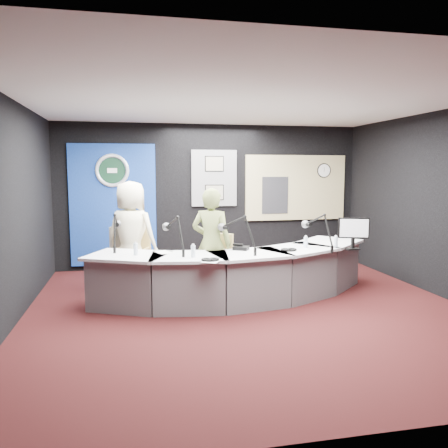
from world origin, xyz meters
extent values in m
plane|color=black|center=(0.00, 0.00, 0.00)|extent=(6.00, 6.00, 0.00)
cube|color=silver|center=(0.00, 0.00, 2.80)|extent=(6.00, 6.00, 0.02)
cube|color=black|center=(0.00, 3.00, 1.40)|extent=(6.00, 0.02, 2.80)
cube|color=black|center=(0.00, -3.00, 1.40)|extent=(6.00, 0.02, 2.80)
cube|color=black|center=(-3.00, 0.00, 1.40)|extent=(0.02, 6.00, 2.80)
cube|color=black|center=(3.00, 0.00, 1.40)|extent=(0.02, 6.00, 2.80)
cube|color=navy|center=(-1.90, 2.97, 1.25)|extent=(1.60, 0.05, 2.30)
torus|color=silver|center=(-1.90, 2.93, 1.90)|extent=(0.63, 0.07, 0.63)
cylinder|color=black|center=(-1.90, 2.94, 1.90)|extent=(0.48, 0.01, 0.48)
cube|color=slate|center=(0.05, 2.97, 1.75)|extent=(0.90, 0.04, 1.10)
cube|color=gray|center=(0.05, 2.94, 2.03)|extent=(0.34, 0.02, 0.27)
cube|color=gray|center=(0.05, 2.94, 1.47)|extent=(0.34, 0.02, 0.27)
cube|color=tan|center=(1.75, 2.97, 1.55)|extent=(2.12, 0.06, 1.32)
cube|color=#D2AB84|center=(1.75, 2.96, 1.55)|extent=(2.00, 0.02, 1.20)
cube|color=black|center=(1.30, 2.94, 1.40)|extent=(0.55, 0.02, 0.75)
cylinder|color=white|center=(2.35, 2.94, 1.90)|extent=(0.28, 0.01, 0.28)
cube|color=gray|center=(-1.68, 1.76, 0.62)|extent=(0.50, 0.27, 0.70)
imported|color=#EEE5BE|center=(-1.57, 1.53, 0.87)|extent=(1.01, 0.88, 1.74)
imported|color=olive|center=(-0.41, 0.68, 0.82)|extent=(0.72, 0.63, 1.65)
cube|color=black|center=(1.60, 0.19, 1.07)|extent=(0.48, 0.18, 0.33)
cube|color=black|center=(-0.01, 0.51, 0.78)|extent=(0.27, 0.25, 0.05)
torus|color=black|center=(0.65, 0.28, 0.77)|extent=(0.19, 0.19, 0.03)
torus|color=black|center=(-0.59, -0.20, 0.77)|extent=(0.21, 0.21, 0.03)
cube|color=white|center=(-1.13, 0.53, 0.75)|extent=(0.28, 0.32, 0.00)
cube|color=white|center=(-0.57, -0.20, 0.75)|extent=(0.32, 0.36, 0.00)
camera|label=1|loc=(-1.55, -5.77, 1.90)|focal=36.00mm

